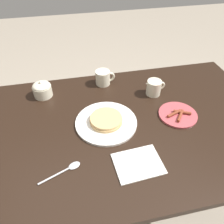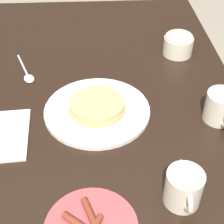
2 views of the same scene
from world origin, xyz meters
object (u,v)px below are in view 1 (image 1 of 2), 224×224
at_px(pancake_plate, 106,121).
at_px(napkin, 138,164).
at_px(side_plate_bacon, 178,115).
at_px(coffee_mug, 103,77).
at_px(creamer_pitcher, 154,87).
at_px(spoon, 68,169).
at_px(sugar_bowl, 42,89).

xyz_separation_m(pancake_plate, napkin, (0.08, -0.25, -0.01)).
relative_size(side_plate_bacon, napkin, 0.96).
height_order(pancake_plate, napkin, pancake_plate).
height_order(side_plate_bacon, coffee_mug, coffee_mug).
distance_m(pancake_plate, creamer_pitcher, 0.34).
bearing_deg(side_plate_bacon, spoon, -160.66).
bearing_deg(coffee_mug, pancake_plate, -98.10).
distance_m(side_plate_bacon, napkin, 0.35).
relative_size(pancake_plate, spoon, 1.75).
relative_size(pancake_plate, side_plate_bacon, 1.55).
bearing_deg(creamer_pitcher, pancake_plate, -149.83).
bearing_deg(sugar_bowl, creamer_pitcher, -10.60).
bearing_deg(coffee_mug, creamer_pitcher, -31.69).
relative_size(creamer_pitcher, spoon, 0.70).
bearing_deg(creamer_pitcher, sugar_bowl, 169.40).
bearing_deg(sugar_bowl, coffee_mug, 7.28).
xyz_separation_m(creamer_pitcher, spoon, (-0.48, -0.39, -0.04)).
bearing_deg(spoon, coffee_mug, 66.13).
relative_size(creamer_pitcher, sugar_bowl, 1.17).
bearing_deg(side_plate_bacon, pancake_plate, 175.95).
bearing_deg(pancake_plate, napkin, -72.22).
relative_size(side_plate_bacon, coffee_mug, 1.66).
bearing_deg(spoon, side_plate_bacon, 19.34).
height_order(side_plate_bacon, spoon, side_plate_bacon).
relative_size(sugar_bowl, napkin, 0.51).
xyz_separation_m(pancake_plate, coffee_mug, (0.05, 0.32, 0.03)).
xyz_separation_m(pancake_plate, spoon, (-0.19, -0.22, -0.01)).
height_order(coffee_mug, creamer_pitcher, creamer_pitcher).
height_order(side_plate_bacon, creamer_pitcher, creamer_pitcher).
relative_size(coffee_mug, sugar_bowl, 1.14).
bearing_deg(napkin, creamer_pitcher, 63.08).
bearing_deg(side_plate_bacon, coffee_mug, 131.38).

